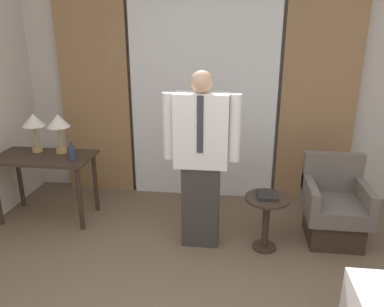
{
  "coord_description": "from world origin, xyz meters",
  "views": [
    {
      "loc": [
        0.41,
        -1.67,
        2.07
      ],
      "look_at": [
        0.03,
        1.45,
        1.0
      ],
      "focal_mm": 35.0,
      "sensor_mm": 36.0,
      "label": 1
    }
  ],
  "objects_px": {
    "desk": "(45,166)",
    "book": "(267,195)",
    "table_lamp_left": "(34,122)",
    "table_lamp_right": "(58,123)",
    "side_table": "(266,214)",
    "person": "(201,156)",
    "bottle_near_edge": "(72,153)",
    "armchair": "(334,210)"
  },
  "relations": [
    {
      "from": "table_lamp_left",
      "to": "person",
      "type": "distance_m",
      "value": 1.95
    },
    {
      "from": "side_table",
      "to": "book",
      "type": "distance_m",
      "value": 0.19
    },
    {
      "from": "armchair",
      "to": "side_table",
      "type": "distance_m",
      "value": 0.74
    },
    {
      "from": "bottle_near_edge",
      "to": "side_table",
      "type": "height_order",
      "value": "bottle_near_edge"
    },
    {
      "from": "bottle_near_edge",
      "to": "armchair",
      "type": "distance_m",
      "value": 2.74
    },
    {
      "from": "table_lamp_left",
      "to": "book",
      "type": "xyz_separation_m",
      "value": [
        2.52,
        -0.47,
        -0.51
      ]
    },
    {
      "from": "person",
      "to": "armchair",
      "type": "bearing_deg",
      "value": 10.69
    },
    {
      "from": "bottle_near_edge",
      "to": "armchair",
      "type": "bearing_deg",
      "value": 0.3
    },
    {
      "from": "desk",
      "to": "bottle_near_edge",
      "type": "relative_size",
      "value": 5.36
    },
    {
      "from": "person",
      "to": "book",
      "type": "xyz_separation_m",
      "value": [
        0.63,
        -0.01,
        -0.36
      ]
    },
    {
      "from": "desk",
      "to": "book",
      "type": "distance_m",
      "value": 2.4
    },
    {
      "from": "table_lamp_right",
      "to": "side_table",
      "type": "xyz_separation_m",
      "value": [
        2.24,
        -0.49,
        -0.71
      ]
    },
    {
      "from": "table_lamp_right",
      "to": "bottle_near_edge",
      "type": "bearing_deg",
      "value": -44.7
    },
    {
      "from": "person",
      "to": "table_lamp_right",
      "type": "bearing_deg",
      "value": 163.89
    },
    {
      "from": "bottle_near_edge",
      "to": "book",
      "type": "relative_size",
      "value": 0.95
    },
    {
      "from": "armchair",
      "to": "book",
      "type": "distance_m",
      "value": 0.78
    },
    {
      "from": "table_lamp_left",
      "to": "table_lamp_right",
      "type": "relative_size",
      "value": 1.0
    },
    {
      "from": "person",
      "to": "side_table",
      "type": "distance_m",
      "value": 0.84
    },
    {
      "from": "book",
      "to": "armchair",
      "type": "bearing_deg",
      "value": 20.6
    },
    {
      "from": "table_lamp_left",
      "to": "side_table",
      "type": "relative_size",
      "value": 0.8
    },
    {
      "from": "table_lamp_right",
      "to": "armchair",
      "type": "height_order",
      "value": "table_lamp_right"
    },
    {
      "from": "side_table",
      "to": "book",
      "type": "bearing_deg",
      "value": 96.52
    },
    {
      "from": "table_lamp_right",
      "to": "armchair",
      "type": "xyz_separation_m",
      "value": [
        2.93,
        -0.21,
        -0.75
      ]
    },
    {
      "from": "desk",
      "to": "table_lamp_left",
      "type": "bearing_deg",
      "value": 135.58
    },
    {
      "from": "table_lamp_right",
      "to": "armchair",
      "type": "distance_m",
      "value": 3.03
    },
    {
      "from": "table_lamp_left",
      "to": "bottle_near_edge",
      "type": "xyz_separation_m",
      "value": [
        0.51,
        -0.23,
        -0.26
      ]
    },
    {
      "from": "desk",
      "to": "book",
      "type": "bearing_deg",
      "value": -8.02
    },
    {
      "from": "side_table",
      "to": "desk",
      "type": "bearing_deg",
      "value": 171.66
    },
    {
      "from": "person",
      "to": "book",
      "type": "distance_m",
      "value": 0.73
    },
    {
      "from": "bottle_near_edge",
      "to": "side_table",
      "type": "bearing_deg",
      "value": -7.36
    },
    {
      "from": "table_lamp_right",
      "to": "side_table",
      "type": "bearing_deg",
      "value": -12.29
    },
    {
      "from": "desk",
      "to": "book",
      "type": "relative_size",
      "value": 5.09
    },
    {
      "from": "side_table",
      "to": "book",
      "type": "xyz_separation_m",
      "value": [
        -0.0,
        0.01,
        0.19
      ]
    },
    {
      "from": "person",
      "to": "armchair",
      "type": "distance_m",
      "value": 1.47
    },
    {
      "from": "desk",
      "to": "person",
      "type": "xyz_separation_m",
      "value": [
        1.75,
        -0.33,
        0.3
      ]
    },
    {
      "from": "armchair",
      "to": "bottle_near_edge",
      "type": "bearing_deg",
      "value": -179.7
    },
    {
      "from": "desk",
      "to": "table_lamp_right",
      "type": "height_order",
      "value": "table_lamp_right"
    },
    {
      "from": "book",
      "to": "table_lamp_right",
      "type": "bearing_deg",
      "value": 168.03
    },
    {
      "from": "book",
      "to": "table_lamp_left",
      "type": "bearing_deg",
      "value": 169.35
    },
    {
      "from": "desk",
      "to": "bottle_near_edge",
      "type": "distance_m",
      "value": 0.43
    },
    {
      "from": "table_lamp_left",
      "to": "table_lamp_right",
      "type": "height_order",
      "value": "same"
    },
    {
      "from": "armchair",
      "to": "person",
      "type": "bearing_deg",
      "value": -169.31
    }
  ]
}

